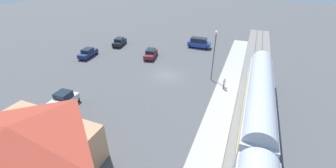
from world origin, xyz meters
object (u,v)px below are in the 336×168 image
at_px(station_building, 19,151).
at_px(light_pole_near_platform, 214,50).
at_px(pickup_silver, 59,104).
at_px(sedan_maroon, 151,53).
at_px(passenger_train, 256,163).
at_px(suv_blue, 199,43).
at_px(sedan_black, 119,42).
at_px(sedan_navy, 88,53).
at_px(pedestrian_on_platform, 224,83).

bearing_deg(station_building, light_pole_near_platform, -115.62).
bearing_deg(pickup_silver, sedan_maroon, -98.28).
bearing_deg(passenger_train, suv_blue, -68.27).
bearing_deg(sedan_maroon, pickup_silver, 81.72).
height_order(passenger_train, light_pole_near_platform, light_pole_near_platform).
bearing_deg(light_pole_near_platform, sedan_black, -20.45).
height_order(sedan_navy, sedan_black, same).
bearing_deg(suv_blue, sedan_navy, 35.46).
relative_size(passenger_train, light_pole_near_platform, 4.94).
bearing_deg(sedan_maroon, pedestrian_on_platform, 154.56).
distance_m(station_building, sedan_black, 34.07).
relative_size(station_building, pedestrian_on_platform, 6.60).
relative_size(sedan_maroon, light_pole_near_platform, 0.60).
height_order(pickup_silver, suv_blue, suv_blue).
bearing_deg(suv_blue, pedestrian_on_platform, 115.80).
height_order(station_building, sedan_black, station_building).
height_order(pickup_silver, sedan_maroon, pickup_silver).
height_order(station_building, suv_blue, station_building).
bearing_deg(pedestrian_on_platform, pickup_silver, 34.49).
bearing_deg(sedan_maroon, suv_blue, -128.66).
bearing_deg(suv_blue, sedan_black, 17.38).
height_order(sedan_black, light_pole_near_platform, light_pole_near_platform).
height_order(pedestrian_on_platform, light_pole_near_platform, light_pole_near_platform).
bearing_deg(passenger_train, pickup_silver, -5.33).
xyz_separation_m(passenger_train, light_pole_near_platform, (6.80, -17.37, 2.12)).
bearing_deg(light_pole_near_platform, passenger_train, 111.38).
bearing_deg(passenger_train, light_pole_near_platform, -68.62).
height_order(sedan_navy, suv_blue, suv_blue).
height_order(pedestrian_on_platform, suv_blue, suv_blue).
relative_size(station_building, sedan_navy, 2.41).
bearing_deg(pickup_silver, passenger_train, 174.67).
relative_size(pickup_silver, suv_blue, 1.11).
distance_m(sedan_navy, suv_blue, 23.56).
relative_size(pickup_silver, sedan_maroon, 1.15).
bearing_deg(passenger_train, station_building, 18.40).
distance_m(passenger_train, sedan_navy, 36.32).
distance_m(station_building, pedestrian_on_platform, 24.80).
distance_m(pedestrian_on_platform, suv_blue, 18.44).
relative_size(pedestrian_on_platform, suv_blue, 0.35).
distance_m(station_building, sedan_maroon, 28.19).
distance_m(station_building, pickup_silver, 9.60).
distance_m(sedan_navy, pickup_silver, 17.89).
height_order(station_building, pickup_silver, station_building).
relative_size(passenger_train, sedan_black, 8.20).
height_order(station_building, sedan_maroon, station_building).
bearing_deg(light_pole_near_platform, pickup_silver, 43.62).
xyz_separation_m(sedan_navy, light_pole_near_platform, (-24.87, 0.29, 4.10)).
xyz_separation_m(passenger_train, suv_blue, (12.48, -31.33, -1.71)).
bearing_deg(station_building, sedan_maroon, -86.14).
distance_m(passenger_train, station_building, 18.97).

